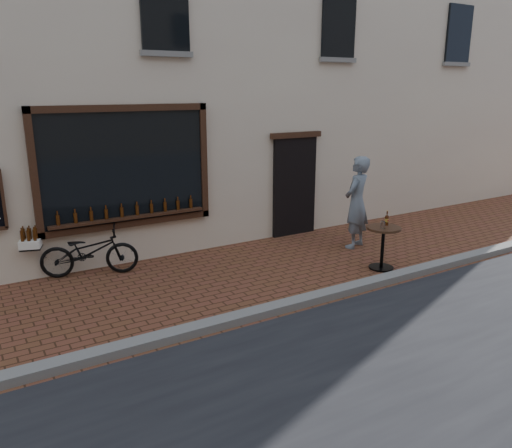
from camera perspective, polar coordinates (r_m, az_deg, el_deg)
ground at (r=7.86m, az=7.56°, el=-9.28°), size 90.00×90.00×0.00m
kerb at (r=7.98m, az=6.67°, el=-8.39°), size 90.00×0.25×0.12m
shop_building at (r=12.98m, az=-11.23°, el=22.76°), size 28.00×6.20×10.00m
cargo_bicycle at (r=9.36m, az=-18.72°, el=-2.96°), size 2.01×1.10×0.95m
bistro_table at (r=9.46m, az=14.33°, el=-1.66°), size 0.62×0.62×1.07m
pedestrian at (r=10.54m, az=11.43°, el=2.43°), size 0.83×0.70×1.92m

